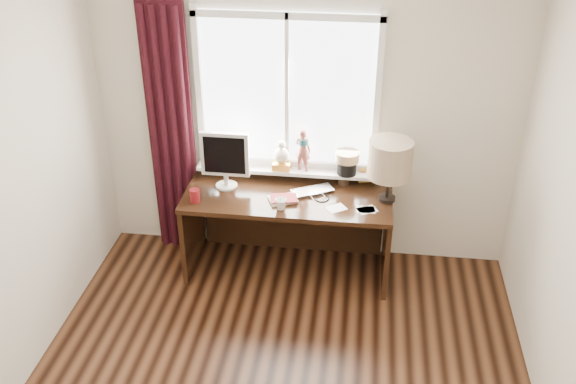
# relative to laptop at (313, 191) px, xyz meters

# --- Properties ---
(ceiling) EXTENTS (3.50, 4.00, 0.00)m
(ceiling) POSITION_rel_laptop_xyz_m (-0.10, -1.70, 1.84)
(ceiling) COLOR white
(ceiling) RESTS_ON wall_back
(wall_back) EXTENTS (3.50, 0.00, 2.60)m
(wall_back) POSITION_rel_laptop_xyz_m (-0.10, 0.30, 0.54)
(wall_back) COLOR beige
(wall_back) RESTS_ON ground
(laptop) EXTENTS (0.41, 0.36, 0.03)m
(laptop) POSITION_rel_laptop_xyz_m (0.00, 0.00, 0.00)
(laptop) COLOR silver
(laptop) RESTS_ON desk
(mug) EXTENTS (0.13, 0.13, 0.09)m
(mug) POSITION_rel_laptop_xyz_m (-0.22, -0.29, 0.03)
(mug) COLOR white
(mug) RESTS_ON desk
(red_cup) EXTENTS (0.08, 0.08, 0.11)m
(red_cup) POSITION_rel_laptop_xyz_m (-0.92, -0.26, 0.04)
(red_cup) COLOR maroon
(red_cup) RESTS_ON desk
(window) EXTENTS (1.52, 0.22, 1.40)m
(window) POSITION_rel_laptop_xyz_m (-0.24, 0.25, 0.54)
(window) COLOR white
(window) RESTS_ON ground
(curtain) EXTENTS (0.38, 0.09, 2.25)m
(curtain) POSITION_rel_laptop_xyz_m (-1.23, 0.20, 0.35)
(curtain) COLOR black
(curtain) RESTS_ON floor
(desk) EXTENTS (1.70, 0.70, 0.75)m
(desk) POSITION_rel_laptop_xyz_m (-0.20, 0.02, -0.26)
(desk) COLOR black
(desk) RESTS_ON floor
(monitor) EXTENTS (0.40, 0.18, 0.49)m
(monitor) POSITION_rel_laptop_xyz_m (-0.72, 0.01, 0.26)
(monitor) COLOR beige
(monitor) RESTS_ON desk
(notebook_stack) EXTENTS (0.26, 0.23, 0.03)m
(notebook_stack) POSITION_rel_laptop_xyz_m (-0.22, -0.16, 0.00)
(notebook_stack) COLOR beige
(notebook_stack) RESTS_ON desk
(brush_holder) EXTENTS (0.09, 0.09, 0.25)m
(brush_holder) POSITION_rel_laptop_xyz_m (0.25, 0.18, 0.05)
(brush_holder) COLOR black
(brush_holder) RESTS_ON desk
(icon_frame) EXTENTS (0.10, 0.04, 0.13)m
(icon_frame) POSITION_rel_laptop_xyz_m (0.42, 0.23, 0.05)
(icon_frame) COLOR gold
(icon_frame) RESTS_ON desk
(table_lamp) EXTENTS (0.35, 0.35, 0.52)m
(table_lamp) POSITION_rel_laptop_xyz_m (0.60, -0.05, 0.35)
(table_lamp) COLOR black
(table_lamp) RESTS_ON desk
(loose_papers) EXTENTS (0.43, 0.18, 0.00)m
(loose_papers) POSITION_rel_laptop_xyz_m (0.37, -0.22, -0.01)
(loose_papers) COLOR white
(loose_papers) RESTS_ON desk
(desk_cables) EXTENTS (0.27, 0.34, 0.01)m
(desk_cables) POSITION_rel_laptop_xyz_m (0.06, -0.01, -0.01)
(desk_cables) COLOR black
(desk_cables) RESTS_ON desk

